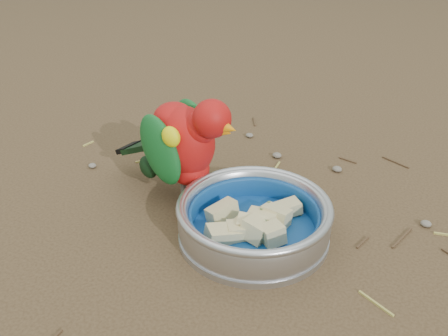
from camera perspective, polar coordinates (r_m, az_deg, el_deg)
The scene contains 6 objects.
ground at distance 0.77m, azimuth -1.47°, elevation -7.45°, with size 60.00×60.00×0.00m, color #4D3925.
food_bowl at distance 0.76m, azimuth 3.39°, elevation -7.42°, with size 0.23×0.23×0.02m, color #B2B2BA.
bowl_wall at distance 0.74m, azimuth 3.46°, elevation -5.56°, with size 0.23×0.23×0.04m, color #B2B2BA, non-canonical shape.
fruit_wedges at distance 0.74m, azimuth 3.44°, elevation -6.00°, with size 0.14×0.14×0.03m, color beige, non-canonical shape.
lory_parrot at distance 0.80m, azimuth -4.45°, elevation 2.03°, with size 0.11×0.23×0.19m, color #AF100F, non-canonical shape.
ground_debris at distance 0.80m, azimuth -3.43°, elevation -5.43°, with size 0.90×0.80×0.01m, color #AA9E4A, non-canonical shape.
Camera 1 is at (0.29, -0.54, 0.46)m, focal length 40.00 mm.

